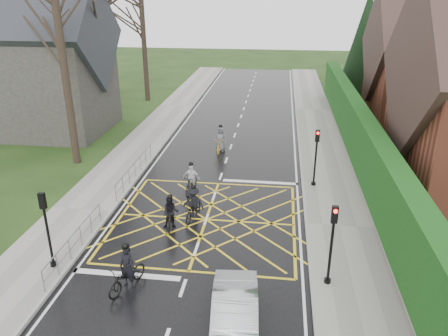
% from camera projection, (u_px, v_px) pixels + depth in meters
% --- Properties ---
extents(ground, '(120.00, 120.00, 0.00)m').
position_uv_depth(ground, '(206.00, 220.00, 20.11)').
color(ground, black).
rests_on(ground, ground).
extents(road, '(9.00, 80.00, 0.01)m').
position_uv_depth(road, '(206.00, 220.00, 20.11)').
color(road, black).
rests_on(road, ground).
extents(sidewalk_right, '(3.00, 80.00, 0.15)m').
position_uv_depth(sidewalk_right, '(339.00, 227.00, 19.37)').
color(sidewalk_right, gray).
rests_on(sidewalk_right, ground).
extents(sidewalk_left, '(3.00, 80.00, 0.15)m').
position_uv_depth(sidewalk_left, '(82.00, 210.00, 20.79)').
color(sidewalk_left, gray).
rests_on(sidewalk_left, ground).
extents(stone_wall, '(0.50, 38.00, 0.70)m').
position_uv_depth(stone_wall, '(359.00, 171.00, 24.55)').
color(stone_wall, slate).
rests_on(stone_wall, ground).
extents(hedge, '(0.90, 38.00, 2.80)m').
position_uv_depth(hedge, '(363.00, 141.00, 23.88)').
color(hedge, '#0E330E').
rests_on(hedge, stone_wall).
extents(house_far, '(9.80, 8.80, 10.30)m').
position_uv_depth(house_far, '(436.00, 66.00, 33.17)').
color(house_far, brown).
rests_on(house_far, ground).
extents(conifer, '(4.60, 4.60, 10.00)m').
position_uv_depth(conifer, '(365.00, 44.00, 40.73)').
color(conifer, black).
rests_on(conifer, ground).
extents(church, '(8.80, 7.80, 11.00)m').
position_uv_depth(church, '(44.00, 63.00, 30.81)').
color(church, '#2D2B28').
rests_on(church, ground).
extents(tree_near, '(9.24, 9.24, 11.44)m').
position_uv_depth(tree_near, '(59.00, 27.00, 23.63)').
color(tree_near, black).
rests_on(tree_near, ground).
extents(tree_mid, '(10.08, 10.08, 12.48)m').
position_uv_depth(tree_mid, '(98.00, 7.00, 30.80)').
color(tree_mid, black).
rests_on(tree_mid, ground).
extents(tree_far, '(8.40, 8.40, 10.40)m').
position_uv_depth(tree_far, '(142.00, 20.00, 38.60)').
color(tree_far, black).
rests_on(tree_far, ground).
extents(railing_south, '(0.05, 5.04, 1.03)m').
position_uv_depth(railing_south, '(75.00, 238.00, 17.15)').
color(railing_south, slate).
rests_on(railing_south, ground).
extents(railing_north, '(0.05, 6.04, 1.03)m').
position_uv_depth(railing_north, '(135.00, 166.00, 24.02)').
color(railing_north, slate).
rests_on(railing_north, ground).
extents(traffic_light_ne, '(0.24, 0.31, 3.21)m').
position_uv_depth(traffic_light_ne, '(316.00, 158.00, 22.71)').
color(traffic_light_ne, black).
rests_on(traffic_light_ne, ground).
extents(traffic_light_se, '(0.24, 0.31, 3.21)m').
position_uv_depth(traffic_light_se, '(331.00, 246.00, 15.02)').
color(traffic_light_se, black).
rests_on(traffic_light_se, ground).
extents(traffic_light_sw, '(0.24, 0.31, 3.21)m').
position_uv_depth(traffic_light_sw, '(48.00, 231.00, 15.96)').
color(traffic_light_sw, black).
rests_on(traffic_light_sw, ground).
extents(cyclist_rear, '(1.31, 2.00, 1.84)m').
position_uv_depth(cyclist_rear, '(127.00, 274.00, 15.32)').
color(cyclist_rear, black).
rests_on(cyclist_rear, ground).
extents(cyclist_back, '(0.80, 1.68, 1.64)m').
position_uv_depth(cyclist_back, '(171.00, 216.00, 19.16)').
color(cyclist_back, black).
rests_on(cyclist_back, ground).
extents(cyclist_mid, '(1.07, 1.79, 1.67)m').
position_uv_depth(cyclist_mid, '(194.00, 206.00, 20.04)').
color(cyclist_mid, black).
rests_on(cyclist_mid, ground).
extents(cyclist_front, '(0.96, 1.74, 1.70)m').
position_uv_depth(cyclist_front, '(191.00, 182.00, 22.52)').
color(cyclist_front, black).
rests_on(cyclist_front, ground).
extents(cyclist_lead, '(0.82, 1.86, 1.78)m').
position_uv_depth(cyclist_lead, '(220.00, 142.00, 28.29)').
color(cyclist_lead, '#C08B17').
rests_on(cyclist_lead, ground).
extents(car, '(1.75, 4.14, 1.33)m').
position_uv_depth(car, '(235.00, 317.00, 13.24)').
color(car, '#A8ABAF').
rests_on(car, ground).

